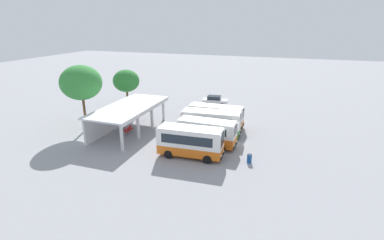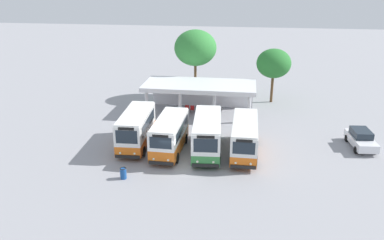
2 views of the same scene
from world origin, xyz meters
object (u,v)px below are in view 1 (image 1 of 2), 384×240
waiting_chair_end_by_column (126,131)px  city_bus_fourth_amber (216,115)px  city_bus_middle_cream (211,122)px  parked_car_flank (215,100)px  city_bus_nearest_orange (191,141)px  litter_bin_apron (249,158)px  city_bus_second_in_row (207,132)px  waiting_chair_second_from_end (129,130)px  waiting_chair_middle_seat (131,128)px

waiting_chair_end_by_column → city_bus_fourth_amber: bearing=-56.4°
city_bus_middle_cream → parked_car_flank: city_bus_middle_cream is taller
city_bus_nearest_orange → litter_bin_apron: 6.25m
city_bus_second_in_row → waiting_chair_end_by_column: size_ratio=7.83×
city_bus_second_in_row → waiting_chair_second_from_end: size_ratio=7.83×
city_bus_fourth_amber → city_bus_second_in_row: bearing=-174.6°
city_bus_middle_cream → waiting_chair_second_from_end: city_bus_middle_cream is taller
city_bus_second_in_row → waiting_chair_end_by_column: 10.56m
litter_bin_apron → waiting_chair_second_from_end: bearing=78.8°
city_bus_fourth_amber → waiting_chair_second_from_end: bearing=121.2°
city_bus_middle_cream → waiting_chair_middle_seat: (-2.11, 10.12, -1.24)m
waiting_chair_end_by_column → city_bus_second_in_row: bearing=-89.4°
city_bus_second_in_row → parked_car_flank: 17.24m
waiting_chair_second_from_end → city_bus_second_in_row: bearing=-92.7°
waiting_chair_second_from_end → litter_bin_apron: 16.01m
city_bus_second_in_row → city_bus_nearest_orange: bearing=165.4°
city_bus_middle_cream → litter_bin_apron: (-5.83, -5.64, -1.31)m
city_bus_fourth_amber → waiting_chair_middle_seat: city_bus_fourth_amber is taller
city_bus_second_in_row → waiting_chair_middle_seat: (1.12, 10.52, -1.19)m
city_bus_fourth_amber → city_bus_nearest_orange: bearing=178.6°
city_bus_second_in_row → city_bus_middle_cream: (3.23, 0.40, 0.05)m
city_bus_fourth_amber → parked_car_flank: size_ratio=1.72×
city_bus_second_in_row → city_bus_middle_cream: size_ratio=0.91×
city_bus_second_in_row → waiting_chair_middle_seat: 10.65m
waiting_chair_middle_seat → waiting_chair_second_from_end: bearing=-175.0°
city_bus_second_in_row → waiting_chair_middle_seat: city_bus_second_in_row is taller
waiting_chair_second_from_end → city_bus_middle_cream: bearing=-74.8°
waiting_chair_end_by_column → litter_bin_apron: (-2.48, -15.73, -0.07)m
parked_car_flank → waiting_chair_middle_seat: (-15.76, 7.10, -0.30)m
city_bus_middle_cream → waiting_chair_middle_seat: city_bus_middle_cream is taller
city_bus_middle_cream → waiting_chair_middle_seat: 10.41m
city_bus_nearest_orange → city_bus_middle_cream: size_ratio=0.93×
city_bus_nearest_orange → waiting_chair_second_from_end: size_ratio=8.07×
city_bus_middle_cream → city_bus_second_in_row: bearing=-172.9°
parked_car_flank → waiting_chair_middle_seat: parked_car_flank is taller
city_bus_second_in_row → waiting_chair_second_from_end: (0.50, 10.47, -1.19)m
waiting_chair_second_from_end → waiting_chair_middle_seat: bearing=5.0°
city_bus_fourth_amber → city_bus_middle_cream: bearing=-176.3°
city_bus_middle_cream → city_bus_fourth_amber: (3.23, 0.21, -0.11)m
city_bus_second_in_row → litter_bin_apron: bearing=-116.4°
city_bus_nearest_orange → litter_bin_apron: size_ratio=7.71×
city_bus_nearest_orange → city_bus_fourth_amber: city_bus_nearest_orange is taller
city_bus_middle_cream → city_bus_fourth_amber: size_ratio=1.00×
parked_car_flank → litter_bin_apron: size_ratio=4.79×
city_bus_middle_cream → waiting_chair_end_by_column: city_bus_middle_cream is taller
waiting_chair_end_by_column → city_bus_middle_cream: bearing=-71.6°
city_bus_middle_cream → litter_bin_apron: bearing=-136.0°
city_bus_nearest_orange → waiting_chair_end_by_column: city_bus_nearest_orange is taller
parked_car_flank → city_bus_middle_cream: bearing=-167.5°
city_bus_second_in_row → waiting_chair_second_from_end: bearing=87.3°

